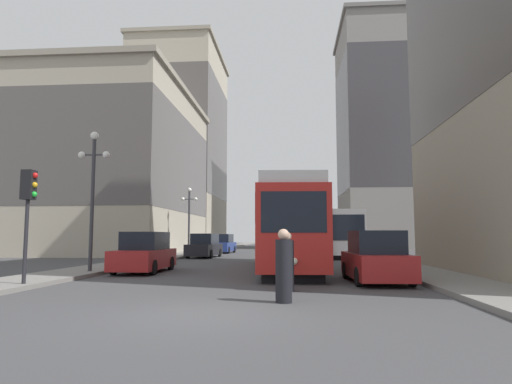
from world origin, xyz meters
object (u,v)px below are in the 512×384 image
streetcar (286,227)px  lamp_post_left_near (93,180)px  pedestrian_crossing_far (284,268)px  lamp_post_left_far (189,210)px  parked_car_left_mid (205,246)px  transit_bus (338,232)px  pedestrian_crossing_near (287,264)px  traffic_light_near_left (29,196)px  parked_car_right_far (376,258)px  parked_car_left_far (223,244)px  parked_car_left_near (145,253)px

streetcar → lamp_post_left_near: (-8.30, -3.67, 1.97)m
pedestrian_crossing_far → lamp_post_left_far: (-8.37, 25.45, 2.94)m
parked_car_left_mid → transit_bus: bearing=12.9°
transit_bus → pedestrian_crossing_near: 22.56m
pedestrian_crossing_far → traffic_light_near_left: traffic_light_near_left is taller
pedestrian_crossing_near → traffic_light_near_left: 8.48m
parked_car_right_far → parked_car_left_mid: bearing=-63.2°
lamp_post_left_near → parked_car_right_far: bearing=-11.1°
pedestrian_crossing_near → parked_car_right_far: bearing=105.6°
pedestrian_crossing_near → lamp_post_left_far: lamp_post_left_far is taller
parked_car_right_far → parked_car_left_far: bearing=-72.0°
lamp_post_left_near → streetcar: bearing=23.9°
parked_car_left_near → lamp_post_left_near: bearing=-144.1°
pedestrian_crossing_far → lamp_post_left_near: lamp_post_left_near is taller
lamp_post_left_near → parked_car_left_mid: bearing=82.9°
lamp_post_left_near → parked_car_left_near: bearing=36.9°
transit_bus → parked_car_left_mid: size_ratio=2.23×
traffic_light_near_left → lamp_post_left_far: lamp_post_left_far is taller
parked_car_right_far → lamp_post_left_far: size_ratio=0.81×
streetcar → pedestrian_crossing_near: 8.85m
traffic_light_near_left → lamp_post_left_near: lamp_post_left_near is taller
parked_car_left_mid → parked_car_left_far: same height
transit_bus → traffic_light_near_left: 25.19m
streetcar → pedestrian_crossing_far: size_ratio=8.03×
streetcar → lamp_post_left_near: bearing=-158.9°
streetcar → pedestrian_crossing_far: streetcar is taller
lamp_post_left_near → lamp_post_left_far: (0.00, 18.14, -0.29)m
parked_car_left_mid → pedestrian_crossing_near: (6.54, -20.44, -0.03)m
streetcar → traffic_light_near_left: (-8.08, -8.67, 0.81)m
parked_car_left_far → pedestrian_crossing_near: bearing=-74.2°
pedestrian_crossing_far → traffic_light_near_left: bearing=-127.3°
parked_car_left_near → pedestrian_crossing_near: 9.23m
pedestrian_crossing_near → lamp_post_left_far: size_ratio=0.32×
parked_car_left_far → pedestrian_crossing_far: size_ratio=2.61×
parked_car_left_near → pedestrian_crossing_far: 10.88m
parked_car_left_far → pedestrian_crossing_far: (6.47, -31.72, -0.00)m
parked_car_left_near → parked_car_right_far: same height
traffic_light_near_left → pedestrian_crossing_near: bearing=-0.6°
parked_car_left_mid → parked_car_left_far: bearing=93.1°
transit_bus → lamp_post_left_near: lamp_post_left_near is taller
pedestrian_crossing_near → lamp_post_left_near: 10.38m
lamp_post_left_far → parked_car_right_far: bearing=-60.5°
parked_car_left_far → lamp_post_left_far: size_ratio=0.85×
streetcar → parked_car_left_mid: streetcar is taller
streetcar → transit_bus: streetcar is taller
lamp_post_left_far → streetcar: bearing=-60.2°
transit_bus → parked_car_left_far: transit_bus is taller
streetcar → parked_car_left_near: streetcar is taller
pedestrian_crossing_far → parked_car_left_far: bearing=170.1°
parked_car_left_far → traffic_light_near_left: (-1.68, -29.40, 2.06)m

